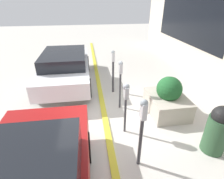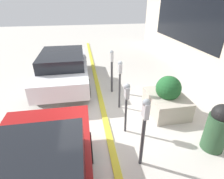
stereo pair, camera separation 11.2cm
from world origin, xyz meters
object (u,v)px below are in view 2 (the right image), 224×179
(parking_meter_nearest, at_px, (144,123))
(trash_bin, at_px, (218,128))
(parking_meter_middle, at_px, (120,77))
(parking_meter_fourth, at_px, (112,67))
(planter_box, at_px, (167,99))
(parked_car_middle, at_px, (64,67))
(parking_meter_second, at_px, (127,97))

(parking_meter_nearest, bearing_deg, trash_bin, -85.88)
(parking_meter_middle, distance_m, trash_bin, 2.73)
(parking_meter_fourth, relative_size, trash_bin, 1.34)
(parking_meter_nearest, xyz_separation_m, planter_box, (1.70, -1.35, -0.62))
(parked_car_middle, height_order, trash_bin, parked_car_middle)
(parking_meter_second, distance_m, parking_meter_middle, 1.14)
(parking_meter_middle, distance_m, parking_meter_fourth, 1.08)
(planter_box, distance_m, trash_bin, 1.63)
(parking_meter_fourth, xyz_separation_m, trash_bin, (-3.11, -1.81, -0.37))
(parking_meter_second, xyz_separation_m, parking_meter_fourth, (2.20, -0.03, -0.08))
(parking_meter_nearest, distance_m, parking_meter_middle, 2.16)
(parking_meter_middle, relative_size, trash_bin, 1.32)
(parked_car_middle, distance_m, trash_bin, 5.44)
(parking_meter_fourth, distance_m, planter_box, 2.13)
(trash_bin, bearing_deg, parking_meter_nearest, 94.12)
(parking_meter_fourth, distance_m, trash_bin, 3.61)
(parking_meter_second, bearing_deg, parked_car_middle, 27.78)
(planter_box, bearing_deg, parked_car_middle, 50.72)
(parking_meter_nearest, bearing_deg, parked_car_middle, 22.64)
(parking_meter_second, relative_size, parked_car_middle, 0.33)
(trash_bin, bearing_deg, parking_meter_fourth, 30.19)
(parking_meter_nearest, height_order, parking_meter_second, parking_meter_nearest)
(parking_meter_nearest, xyz_separation_m, parked_car_middle, (4.25, 1.77, -0.35))
(planter_box, height_order, parked_car_middle, parked_car_middle)
(parking_meter_middle, bearing_deg, trash_bin, -139.21)
(parking_meter_nearest, distance_m, parking_meter_second, 1.03)
(parking_meter_second, height_order, parking_meter_middle, parking_meter_middle)
(parking_meter_middle, height_order, trash_bin, parking_meter_middle)
(parking_meter_nearest, distance_m, trash_bin, 1.83)
(parking_meter_nearest, relative_size, parking_meter_fourth, 1.01)
(parking_meter_nearest, relative_size, parked_car_middle, 0.37)
(parking_meter_second, bearing_deg, trash_bin, -116.12)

